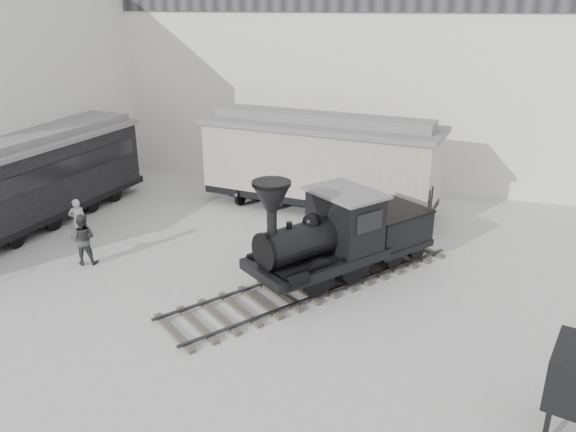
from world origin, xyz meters
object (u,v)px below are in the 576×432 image
(passenger_coach, at_px, (18,185))
(visitor_b, at_px, (83,239))
(locomotive, at_px, (336,240))
(boxcar, at_px, (319,160))
(visitor_a, at_px, (78,220))

(passenger_coach, relative_size, visitor_b, 7.29)
(locomotive, relative_size, visitor_b, 5.36)
(boxcar, xyz_separation_m, passenger_coach, (-10.38, -5.87, -0.28))
(passenger_coach, bearing_deg, boxcar, 34.95)
(visitor_a, distance_m, visitor_b, 2.14)
(passenger_coach, height_order, visitor_b, passenger_coach)
(passenger_coach, relative_size, visitor_a, 7.86)
(visitor_b, bearing_deg, visitor_a, -67.66)
(locomotive, height_order, visitor_a, locomotive)
(locomotive, distance_m, passenger_coach, 12.52)
(boxcar, height_order, visitor_a, boxcar)
(visitor_a, xyz_separation_m, visitor_b, (1.41, -1.61, 0.06))
(locomotive, bearing_deg, passenger_coach, -144.84)
(boxcar, xyz_separation_m, visitor_a, (-7.72, -6.10, -1.35))
(passenger_coach, xyz_separation_m, visitor_b, (4.07, -1.85, -1.00))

